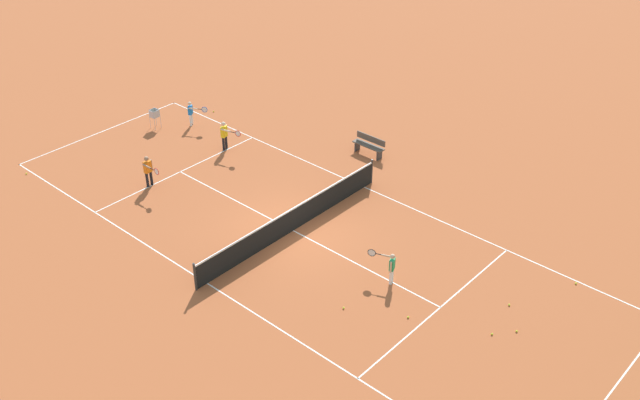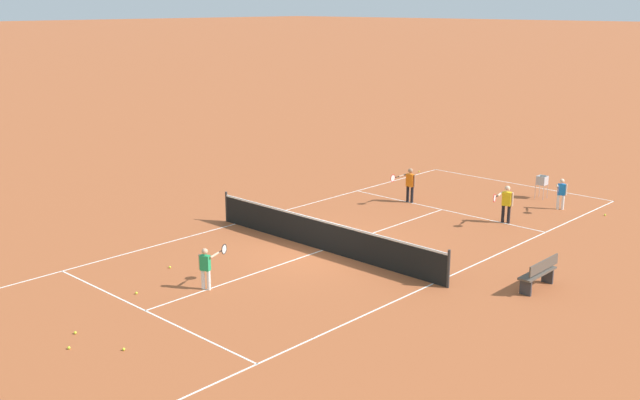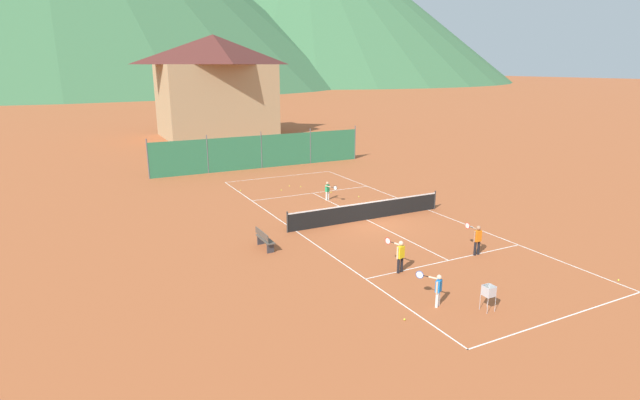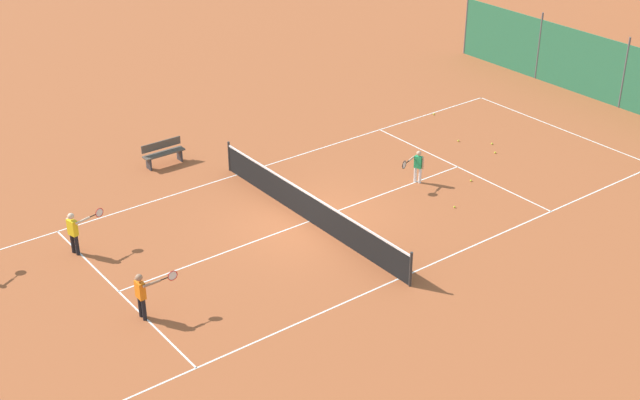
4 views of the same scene
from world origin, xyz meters
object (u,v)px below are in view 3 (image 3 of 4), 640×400
Objects in this scene: player_near_service at (328,190)px; tennis_ball_by_net_left at (359,197)px; tennis_ball_alley_right at (281,190)px; player_near_baseline at (400,254)px; tennis_ball_far_corner at (405,319)px; ball_hopper at (489,292)px; player_far_service at (477,238)px; tennis_ball_service_box at (331,192)px; tennis_ball_by_net_right at (240,191)px; tennis_net at (367,211)px; tennis_ball_near_corner at (290,186)px; alpine_chalet at (215,84)px; tennis_ball_mid_court at (618,280)px; courtside_bench at (264,239)px; tennis_ball_alley_left at (301,186)px; player_far_baseline at (437,287)px.

tennis_ball_by_net_left is (2.04, -0.26, -0.64)m from player_near_service.
tennis_ball_by_net_left is at bearing -46.58° from tennis_ball_alley_right.
player_near_baseline is 3.96m from tennis_ball_far_corner.
player_near_service is at bearing 82.69° from ball_hopper.
tennis_ball_alley_right is 0.07× the size of ball_hopper.
tennis_ball_service_box is at bearing 91.96° from player_far_service.
tennis_ball_by_net_right is at bearing 109.40° from player_far_service.
ball_hopper is (2.08, -19.45, 0.62)m from tennis_ball_by_net_right.
player_near_baseline is 1.48× the size of ball_hopper.
player_far_service is at bearing -76.73° from tennis_net.
tennis_ball_near_corner is at bearing 82.58° from player_near_baseline.
tennis_ball_by_net_left is 31.98m from alpine_chalet.
tennis_net is 139.09× the size of tennis_ball_alley_right.
tennis_ball_alley_right is (2.42, -1.08, 0.00)m from tennis_ball_by_net_right.
player_far_service is at bearing -78.12° from tennis_ball_alley_right.
ball_hopper is (-6.18, 0.53, 0.62)m from tennis_ball_mid_court.
courtside_bench is 38.53m from alpine_chalet.
tennis_ball_far_corner is (-6.21, -3.29, -0.73)m from player_far_service.
tennis_ball_near_corner is (1.98, 15.19, -0.73)m from player_near_baseline.
player_near_baseline reaches higher than tennis_net.
player_near_baseline is at bearing -179.45° from player_far_service.
tennis_ball_by_net_right and tennis_ball_near_corner have the same top height.
alpine_chalet is (3.72, 27.66, 5.79)m from tennis_ball_alley_right.
player_far_service is at bearing 27.93° from tennis_ball_far_corner.
player_near_baseline is 11.60m from tennis_ball_by_net_left.
ball_hopper is (-3.94, -14.57, 0.62)m from tennis_ball_by_net_left.
tennis_ball_alley_left is at bearing 90.25° from player_near_service.
player_far_baseline is 15.88m from tennis_ball_service_box.
player_far_service reaches higher than player_near_service.
tennis_ball_far_corner is (-6.78, -13.86, 0.00)m from tennis_ball_by_net_left.
player_near_baseline is 14.46m from tennis_ball_alley_right.
player_far_service is 14.70m from tennis_ball_alley_right.
player_near_service is at bearing 89.43° from tennis_net.
tennis_ball_far_corner is at bearing -78.57° from courtside_bench.
tennis_ball_service_box is 16.61m from ball_hopper.
tennis_ball_by_net_left is at bearing 34.21° from courtside_bench.
courtside_bench is (-5.76, -10.31, 0.42)m from tennis_ball_near_corner.
ball_hopper is (-0.34, -18.37, 0.62)m from tennis_ball_alley_right.
player_near_service reaches higher than tennis_ball_by_net_right.
tennis_ball_service_box is 17.18m from tennis_ball_mid_court.
tennis_ball_by_net_right and tennis_ball_service_box have the same top height.
player_far_service is at bearing 121.84° from tennis_ball_mid_court.
tennis_ball_mid_court is 0.01× the size of alpine_chalet.
tennis_ball_far_corner is at bearing -167.98° from player_far_baseline.
tennis_net is 139.09× the size of tennis_ball_by_net_right.
tennis_net is 8.04× the size of player_near_service.
alpine_chalet reaches higher than tennis_ball_alley_left.
tennis_ball_mid_court is (4.91, -19.69, 0.00)m from tennis_ball_near_corner.
tennis_ball_by_net_right is 1.00× the size of tennis_ball_alley_right.
player_near_service is at bearing -93.97° from alpine_chalet.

